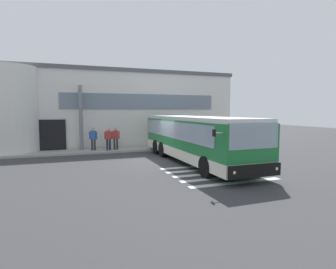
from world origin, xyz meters
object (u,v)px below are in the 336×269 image
(bus_main_foreground, at_px, (194,140))
(passenger_by_doorway, at_px, (108,138))
(passenger_near_column, at_px, (93,137))
(passenger_at_curb_edge, at_px, (116,137))
(safety_bollard_yellow, at_px, (164,145))
(entry_support_column, at_px, (81,118))

(bus_main_foreground, relative_size, passenger_by_doorway, 6.70)
(passenger_near_column, relative_size, passenger_by_doorway, 1.00)
(passenger_at_curb_edge, xyz_separation_m, safety_bollard_yellow, (3.45, -0.94, -0.63))
(passenger_near_column, bearing_deg, bus_main_foreground, -47.80)
(bus_main_foreground, distance_m, safety_bollard_yellow, 4.84)
(entry_support_column, height_order, safety_bollard_yellow, entry_support_column)
(entry_support_column, distance_m, passenger_near_column, 1.75)
(passenger_near_column, relative_size, passenger_at_curb_edge, 1.00)
(passenger_at_curb_edge, height_order, safety_bollard_yellow, passenger_at_curb_edge)
(entry_support_column, relative_size, bus_main_foreground, 0.42)
(entry_support_column, distance_m, safety_bollard_yellow, 6.47)
(passenger_by_doorway, relative_size, safety_bollard_yellow, 1.86)
(entry_support_column, xyz_separation_m, passenger_by_doorway, (1.85, -1.03, -1.45))
(bus_main_foreground, bearing_deg, passenger_near_column, 132.20)
(passenger_by_doorway, bearing_deg, safety_bollard_yellow, -10.88)
(passenger_at_curb_edge, bearing_deg, passenger_near_column, 172.24)
(passenger_at_curb_edge, bearing_deg, bus_main_foreground, -56.55)
(entry_support_column, xyz_separation_m, passenger_near_column, (0.81, -0.65, -1.42))
(passenger_by_doorway, bearing_deg, bus_main_foreground, -52.00)
(passenger_by_doorway, distance_m, passenger_at_curb_edge, 0.58)
(bus_main_foreground, bearing_deg, passenger_at_curb_edge, 123.45)
(entry_support_column, distance_m, passenger_at_curb_edge, 2.94)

